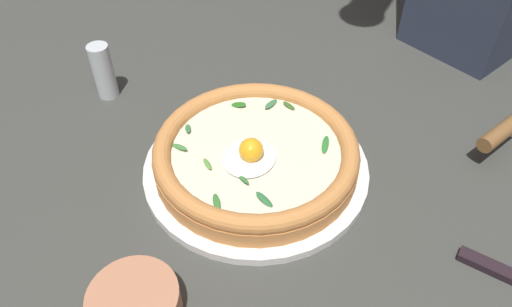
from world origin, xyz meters
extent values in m
cube|color=#3C3E39|center=(0.00, 0.00, -0.01)|extent=(2.40, 2.40, 0.03)
cylinder|color=white|center=(-0.03, 0.04, 0.01)|extent=(0.30, 0.30, 0.01)
cylinder|color=#CD8343|center=(-0.03, 0.04, 0.02)|extent=(0.27, 0.27, 0.02)
torus|color=#CD8443|center=(-0.03, 0.04, 0.04)|extent=(0.27, 0.27, 0.02)
cylinder|color=beige|center=(-0.03, 0.04, 0.04)|extent=(0.22, 0.22, 0.00)
ellipsoid|color=white|center=(-0.05, 0.04, 0.04)|extent=(0.07, 0.07, 0.01)
sphere|color=#FFB01E|center=(-0.05, 0.04, 0.05)|extent=(0.03, 0.03, 0.03)
ellipsoid|color=#387E3B|center=(-0.09, 0.03, 0.04)|extent=(0.02, 0.03, 0.01)
ellipsoid|color=#266C1D|center=(0.03, 0.11, 0.04)|extent=(0.02, 0.02, 0.01)
ellipsoid|color=#2B7931|center=(0.02, -0.03, 0.04)|extent=(0.03, 0.02, 0.01)
ellipsoid|color=#5B9740|center=(-0.09, 0.08, 0.04)|extent=(0.02, 0.02, 0.01)
ellipsoid|color=#3A7748|center=(0.05, 0.07, 0.04)|extent=(0.03, 0.01, 0.01)
ellipsoid|color=#3E823F|center=(-0.08, 0.12, 0.04)|extent=(0.01, 0.03, 0.01)
ellipsoid|color=#276735|center=(-0.10, -0.01, 0.04)|extent=(0.01, 0.03, 0.01)
ellipsoid|color=#337731|center=(-0.13, 0.03, 0.04)|extent=(0.03, 0.03, 0.01)
ellipsoid|color=#36733D|center=(-0.05, 0.14, 0.04)|extent=(0.02, 0.02, 0.01)
ellipsoid|color=#325D20|center=(0.06, 0.05, 0.04)|extent=(0.01, 0.02, 0.01)
cylinder|color=#B77754|center=(-0.27, 0.04, 0.02)|extent=(0.09, 0.09, 0.04)
cylinder|color=brown|center=(0.17, -0.22, 0.04)|extent=(0.09, 0.05, 0.02)
cube|color=black|center=(-0.03, -0.27, 0.01)|extent=(0.02, 0.08, 0.01)
cylinder|color=silver|center=(-0.02, 0.33, 0.04)|extent=(0.03, 0.03, 0.09)
camera|label=1|loc=(-0.41, -0.20, 0.47)|focal=33.93mm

